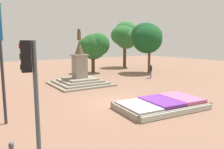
{
  "coord_description": "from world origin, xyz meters",
  "views": [
    {
      "loc": [
        -8.19,
        -11.33,
        3.98
      ],
      "look_at": [
        0.61,
        2.06,
        1.6
      ],
      "focal_mm": 35.0,
      "sensor_mm": 36.0,
      "label": 1
    }
  ],
  "objects": [
    {
      "name": "ground_plane",
      "position": [
        0.0,
        0.0,
        0.0
      ],
      "size": [
        75.85,
        75.85,
        0.0
      ],
      "primitive_type": "plane",
      "color": "#8C6651"
    },
    {
      "name": "pedestrian_with_handbag",
      "position": [
        8.58,
        6.32,
        0.92
      ],
      "size": [
        0.59,
        0.55,
        1.64
      ],
      "color": "#8C4C99",
      "rests_on": "ground_plane"
    },
    {
      "name": "park_tree_far_right",
      "position": [
        5.41,
        13.56,
        3.49
      ],
      "size": [
        3.93,
        3.31,
        5.14
      ],
      "color": "#4C3823",
      "rests_on": "ground_plane"
    },
    {
      "name": "traffic_light_near_crossing",
      "position": [
        -6.89,
        -5.57,
        2.8
      ],
      "size": [
        0.42,
        0.31,
        4.02
      ],
      "color": "#4C5156",
      "rests_on": "ground_plane"
    },
    {
      "name": "park_tree_far_left",
      "position": [
        11.1,
        9.78,
        4.62
      ],
      "size": [
        4.61,
        4.38,
        6.46
      ],
      "color": "brown",
      "rests_on": "ground_plane"
    },
    {
      "name": "banner_pole",
      "position": [
        -6.91,
        0.13,
        3.41
      ],
      "size": [
        0.22,
        1.1,
        6.11
      ],
      "color": "#2D2D33",
      "rests_on": "ground_plane"
    },
    {
      "name": "statue_monument",
      "position": [
        0.44,
        7.3,
        0.82
      ],
      "size": [
        5.05,
        5.05,
        5.23
      ],
      "color": "gray",
      "rests_on": "ground_plane"
    },
    {
      "name": "flower_planter",
      "position": [
        1.41,
        -2.35,
        0.24
      ],
      "size": [
        5.62,
        3.58,
        0.56
      ],
      "color": "#38281C",
      "rests_on": "ground_plane"
    },
    {
      "name": "park_tree_behind_statue",
      "position": [
        12.58,
        16.43,
        5.03
      ],
      "size": [
        4.94,
        4.25,
        7.24
      ],
      "color": "#4C3823",
      "rests_on": "ground_plane"
    }
  ]
}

